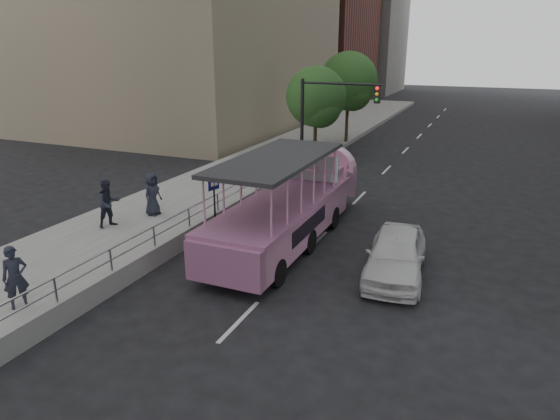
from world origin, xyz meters
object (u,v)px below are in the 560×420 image
(duck_boat, at_px, (292,206))
(street_tree_near, at_px, (317,99))
(car, at_px, (396,254))
(pedestrian_mid, at_px, (109,203))
(pedestrian_far, at_px, (152,194))
(parking_sign, at_px, (214,192))
(pedestrian_near, at_px, (15,277))
(street_tree_far, at_px, (349,84))
(traffic_signal, at_px, (324,113))

(duck_boat, xyz_separation_m, street_tree_near, (-3.30, 11.84, 2.58))
(car, relative_size, pedestrian_mid, 2.35)
(pedestrian_far, distance_m, parking_sign, 2.95)
(pedestrian_near, relative_size, street_tree_far, 0.26)
(traffic_signal, bearing_deg, car, -59.96)
(pedestrian_mid, bearing_deg, street_tree_far, 11.40)
(pedestrian_mid, height_order, pedestrian_far, pedestrian_mid)
(street_tree_near, height_order, street_tree_far, street_tree_far)
(duck_boat, height_order, street_tree_far, street_tree_far)
(car, bearing_deg, parking_sign, 165.49)
(street_tree_near, xyz_separation_m, street_tree_far, (0.20, 6.00, 0.49))
(pedestrian_mid, distance_m, traffic_signal, 12.02)
(pedestrian_mid, xyz_separation_m, traffic_signal, (4.75, 10.81, 2.29))
(car, distance_m, street_tree_far, 21.21)
(traffic_signal, height_order, street_tree_far, street_tree_far)
(traffic_signal, relative_size, street_tree_near, 0.91)
(traffic_signal, bearing_deg, parking_sign, -97.47)
(pedestrian_near, height_order, pedestrian_mid, pedestrian_mid)
(traffic_signal, xyz_separation_m, street_tree_near, (-1.60, 3.43, 0.32))
(pedestrian_mid, xyz_separation_m, street_tree_near, (3.15, 14.23, 2.61))
(traffic_signal, bearing_deg, pedestrian_far, -114.43)
(duck_boat, height_order, street_tree_near, street_tree_near)
(duck_boat, relative_size, pedestrian_far, 5.84)
(duck_boat, relative_size, street_tree_far, 1.56)
(duck_boat, height_order, parking_sign, duck_boat)
(pedestrian_far, xyz_separation_m, traffic_signal, (4.10, 9.04, 2.34))
(parking_sign, relative_size, street_tree_far, 0.39)
(pedestrian_far, bearing_deg, parking_sign, -87.17)
(pedestrian_mid, distance_m, street_tree_far, 20.74)
(duck_boat, xyz_separation_m, pedestrian_near, (-4.39, -8.17, -0.08))
(pedestrian_near, height_order, pedestrian_far, pedestrian_far)
(car, height_order, pedestrian_mid, pedestrian_mid)
(pedestrian_far, height_order, parking_sign, parking_sign)
(pedestrian_near, distance_m, pedestrian_far, 7.68)
(duck_boat, relative_size, car, 2.35)
(pedestrian_near, bearing_deg, duck_boat, 5.17)
(traffic_signal, distance_m, street_tree_near, 3.80)
(parking_sign, bearing_deg, traffic_signal, 82.53)
(street_tree_near, distance_m, street_tree_far, 6.02)
(duck_boat, xyz_separation_m, car, (4.18, -1.76, -0.51))
(pedestrian_mid, bearing_deg, pedestrian_far, 0.79)
(car, distance_m, pedestrian_near, 10.71)
(pedestrian_near, height_order, street_tree_far, street_tree_far)
(pedestrian_mid, distance_m, street_tree_near, 14.81)
(pedestrian_mid, xyz_separation_m, parking_sign, (3.56, 1.72, 0.39))
(traffic_signal, relative_size, street_tree_far, 0.81)
(traffic_signal, distance_m, street_tree_far, 9.57)
(duck_boat, bearing_deg, street_tree_far, 99.86)
(duck_boat, bearing_deg, pedestrian_near, -118.25)
(street_tree_near, bearing_deg, pedestrian_mid, -102.48)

